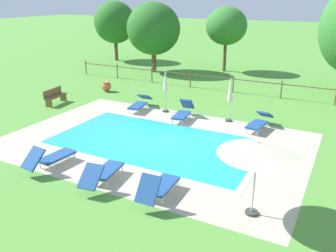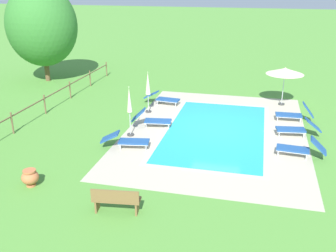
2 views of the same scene
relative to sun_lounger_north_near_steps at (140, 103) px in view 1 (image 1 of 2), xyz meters
The scene contains 19 objects.
ground_plane 4.53m from the sun_lounger_north_near_steps, 50.38° to the right, with size 160.00×160.00×0.00m, color #518E38.
pool_deck_paving 4.53m from the sun_lounger_north_near_steps, 50.38° to the right, with size 12.16×8.36×0.01m, color #B2A893.
swimming_pool_water 4.53m from the sun_lounger_north_near_steps, 50.38° to the right, with size 8.31×4.52×0.01m, color #23A8C1.
pool_coping_rim 4.53m from the sun_lounger_north_near_steps, 50.38° to the right, with size 8.79×5.00×0.01m.
sun_lounger_north_near_steps is the anchor object (origin of this frame).
sun_lounger_north_mid 8.85m from the sun_lounger_north_near_steps, 54.37° to the right, with size 0.67×1.87×1.00m.
sun_lounger_north_far 6.31m from the sun_lounger_north_near_steps, ahead, with size 0.82×2.11×0.74m.
sun_lounger_north_end 7.20m from the sun_lounger_north_near_steps, 83.49° to the right, with size 0.78×1.99×0.91m.
sun_lounger_south_near_corner 2.72m from the sun_lounger_north_near_steps, ahead, with size 0.87×2.00×0.92m.
sun_lounger_south_mid 7.84m from the sun_lounger_north_near_steps, 66.58° to the right, with size 0.87×2.05×0.86m.
patio_umbrella_open_foreground 10.40m from the sun_lounger_north_near_steps, 40.56° to the right, with size 2.09×2.09×2.18m.
patio_umbrella_closed_row_west 4.90m from the sun_lounger_north_near_steps, ahead, with size 0.32×0.32×2.25m.
patio_umbrella_closed_row_mid_west 1.82m from the sun_lounger_north_near_steps, 12.75° to the left, with size 0.32×0.32×2.35m.
wooden_bench_lawn_side 4.91m from the sun_lounger_north_near_steps, 164.67° to the right, with size 0.62×1.54×0.87m.
terracotta_urn_near_fence 4.47m from the sun_lounger_north_near_steps, 149.93° to the left, with size 0.61×0.61×0.62m.
perimeter_fence 6.02m from the sun_lounger_north_near_steps, 72.95° to the left, with size 20.50×0.08×1.05m.
tree_far_west 12.29m from the sun_lounger_north_near_steps, 87.56° to the left, with size 3.16×3.16×4.95m.
tree_centre 15.99m from the sun_lounger_north_near_steps, 130.02° to the left, with size 3.73×3.73×5.31m.
tree_far_east 10.43m from the sun_lounger_north_near_steps, 115.61° to the left, with size 4.08×4.08×5.29m.
Camera 1 is at (6.77, -11.66, 5.65)m, focal length 37.84 mm.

